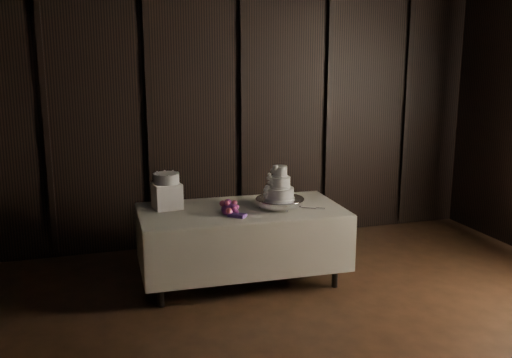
% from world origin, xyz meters
% --- Properties ---
extents(room, '(6.08, 7.08, 3.08)m').
position_xyz_m(room, '(0.00, 0.00, 1.50)').
color(room, black).
rests_on(room, ground).
extents(display_table, '(2.02, 1.11, 0.76)m').
position_xyz_m(display_table, '(-0.39, 2.20, 0.42)').
color(display_table, beige).
rests_on(display_table, ground).
extents(cake_stand, '(0.51, 0.51, 0.09)m').
position_xyz_m(cake_stand, '(-0.01, 2.13, 0.81)').
color(cake_stand, silver).
rests_on(cake_stand, display_table).
extents(wedding_cake, '(0.31, 0.27, 0.33)m').
position_xyz_m(wedding_cake, '(-0.03, 2.12, 0.98)').
color(wedding_cake, white).
rests_on(wedding_cake, cake_stand).
extents(bouquet, '(0.45, 0.45, 0.17)m').
position_xyz_m(bouquet, '(-0.55, 2.06, 0.82)').
color(bouquet, '#BC4162').
rests_on(bouquet, display_table).
extents(box_pedestal, '(0.29, 0.29, 0.25)m').
position_xyz_m(box_pedestal, '(-1.08, 2.44, 0.89)').
color(box_pedestal, white).
rests_on(box_pedestal, display_table).
extents(small_cake, '(0.32, 0.32, 0.10)m').
position_xyz_m(small_cake, '(-1.08, 2.44, 1.06)').
color(small_cake, white).
rests_on(small_cake, box_pedestal).
extents(cake_knife, '(0.33, 0.21, 0.01)m').
position_xyz_m(cake_knife, '(0.19, 2.04, 0.77)').
color(cake_knife, silver).
rests_on(cake_knife, display_table).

